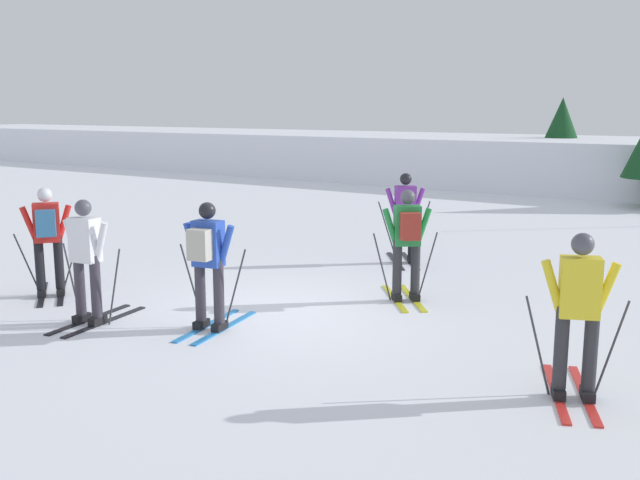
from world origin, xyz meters
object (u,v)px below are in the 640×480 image
skier_red (47,237)px  skier_white (87,258)px  conifer_far_left (561,131)px  skier_green (407,240)px  skier_purple (405,215)px  skier_yellow (578,312)px  skier_blue (208,260)px

skier_red → skier_white: size_ratio=1.00×
conifer_far_left → skier_green: bearing=-81.0°
conifer_far_left → skier_purple: bearing=-84.3°
skier_green → skier_white: bearing=-131.7°
skier_purple → conifer_far_left: conifer_far_left is taller
skier_green → skier_white: (-3.05, -3.43, -0.04)m
skier_red → skier_white: bearing=-19.8°
skier_green → skier_yellow: (3.11, -2.41, -0.04)m
skier_blue → skier_red: bearing=-178.6°
skier_purple → skier_white: size_ratio=1.00×
skier_yellow → conifer_far_left: 21.69m
skier_white → skier_yellow: same height
skier_green → skier_red: 5.51m
skier_blue → skier_red: size_ratio=1.00×
skier_purple → conifer_far_left: 16.04m
skier_red → skier_yellow: size_ratio=1.00×
skier_green → skier_purple: (-1.30, 2.47, -0.04)m
skier_red → skier_yellow: same height
skier_purple → skier_red: bearing=-122.9°
skier_purple → skier_yellow: 6.58m
skier_blue → skier_white: 1.70m
conifer_far_left → skier_white: bearing=-90.4°
skier_purple → skier_green: bearing=-62.1°
skier_blue → skier_white: (-1.56, -0.68, -0.04)m
skier_white → skier_blue: bearing=23.6°
skier_yellow → skier_purple: bearing=132.1°
skier_blue → conifer_far_left: (-1.40, 21.14, 1.11)m
skier_white → skier_purple: bearing=73.5°
skier_green → skier_yellow: same height
skier_green → skier_purple: size_ratio=1.00×
skier_white → conifer_far_left: 21.85m
skier_white → skier_yellow: 6.25m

